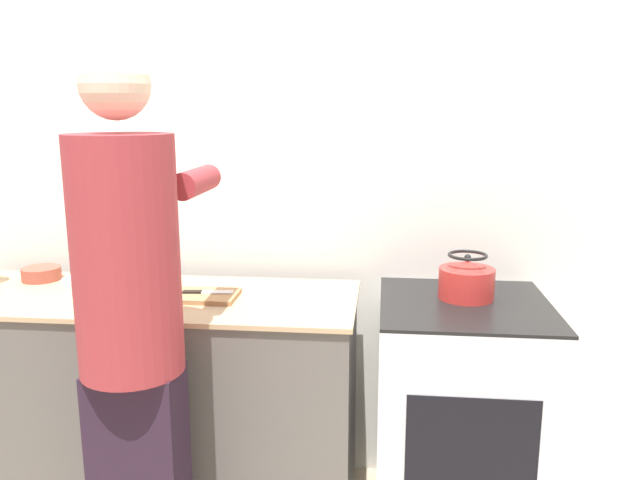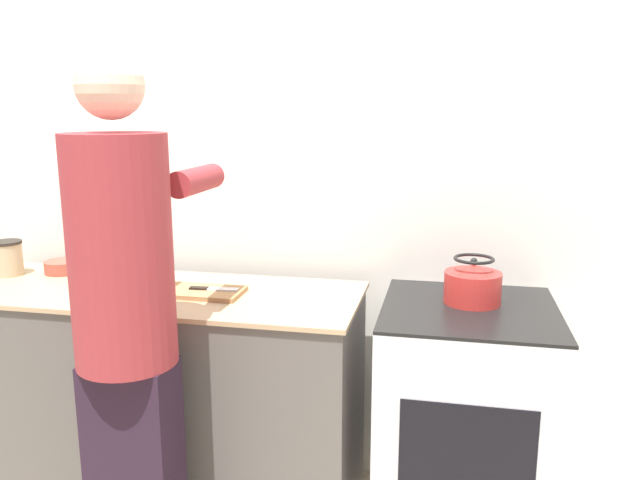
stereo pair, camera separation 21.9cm
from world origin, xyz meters
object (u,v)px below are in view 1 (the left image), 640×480
Objects in this scene: person at (132,328)px; kettle at (466,280)px; cutting_board at (195,296)px; oven at (460,418)px; knife at (206,292)px; bowl_prep at (85,284)px.

kettle is at bearing 28.99° from person.
person is at bearing -95.38° from cutting_board.
knife is (-0.97, -0.04, 0.49)m from oven.
person is 0.49m from cutting_board.
bowl_prep reaches higher than knife.
person is 0.50m from knife.
person is 0.67m from bowl_prep.
person is at bearing -104.74° from knife.
knife is 0.50m from bowl_prep.
person reaches higher than cutting_board.
oven is 1.55m from bowl_prep.
person is (-1.06, -0.53, 0.52)m from oven.
cutting_board is at bearing -173.89° from kettle.
cutting_board is at bearing -171.48° from knife.
knife is (0.09, 0.49, -0.03)m from person.
oven is 1.09m from knife.
kettle is (1.02, 0.11, 0.06)m from cutting_board.
kettle is at bearing 2.42° from bowl_prep.
oven is at bearing 0.13° from bowl_prep.
person reaches higher than kettle.
kettle is at bearing 1.14° from knife.
knife is at bearing 13.18° from cutting_board.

